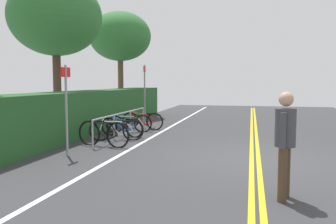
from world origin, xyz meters
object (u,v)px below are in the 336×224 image
Objects in this scene: bicycle_2 at (122,127)px; tree_mid at (55,17)px; bicycle_3 at (129,124)px; bike_rack at (123,118)px; sign_post_near at (66,101)px; bicycle_4 at (142,121)px; tree_far_right at (120,37)px; pedestrian at (285,138)px; bicycle_0 at (103,134)px; bicycle_1 at (117,130)px; sign_post_far at (145,90)px.

tree_mid is at bearing 68.74° from bicycle_2.
bicycle_2 is 0.28× the size of tree_mid.
bike_rack is at bearing -173.87° from bicycle_3.
bicycle_2 is at bearing -3.37° from sign_post_near.
bike_rack is at bearing -49.83° from bicycle_2.
sign_post_near is (-3.34, 0.22, 0.75)m from bike_rack.
tree_far_right is (5.00, 2.78, 3.90)m from bicycle_4.
bicycle_3 is at bearing 6.13° from bike_rack.
pedestrian is (-5.53, -4.79, 0.66)m from bicycle_2.
bicycle_1 is at bearing 1.00° from bicycle_0.
bicycle_1 is at bearing -160.21° from tree_far_right.
tree_mid reaches higher than tree_far_right.
pedestrian is 0.31× the size of tree_far_right.
bicycle_3 is (1.79, 0.22, -0.01)m from bicycle_1.
tree_mid is 1.04× the size of tree_far_right.
sign_post_near is at bearing 165.99° from bicycle_0.
bike_rack is at bearing -177.51° from sign_post_far.
sign_post_far is 4.47m from tree_mid.
bicycle_4 is at bearing 32.12° from pedestrian.
bike_rack is 4.98m from tree_mid.
bicycle_1 is 0.98× the size of bicycle_4.
bicycle_1 is 0.29× the size of tree_mid.
bicycle_4 is 0.67× the size of sign_post_far.
tree_mid is at bearing 32.70° from sign_post_near.
tree_mid reaches higher than bicycle_4.
bicycle_4 reaches higher than bicycle_1.
tree_mid is at bearing 121.28° from sign_post_far.
tree_far_right reaches higher than sign_post_near.
bicycle_0 is 1.04× the size of bicycle_2.
sign_post_far is (8.55, 4.89, 0.54)m from pedestrian.
bicycle_1 is 5.51m from tree_mid.
bicycle_3 is 0.29× the size of tree_far_right.
tree_mid reaches higher than bicycle_2.
bicycle_0 is 1.06× the size of bicycle_3.
tree_mid reaches higher than sign_post_far.
bicycle_0 is at bearing -162.38° from tree_far_right.
bicycle_4 is 1.69m from sign_post_far.
bicycle_4 is at bearing -167.29° from sign_post_far.
bicycle_2 is 8.31m from tree_far_right.
tree_mid is (2.03, 3.24, 3.97)m from bicycle_1.
sign_post_far is at bearing 3.64° from bicycle_1.
bicycle_2 is 5.19m from tree_mid.
bicycle_2 is 0.97× the size of pedestrian.
bicycle_0 is at bearing 51.94° from pedestrian.
tree_far_right is (3.82, 2.52, 2.72)m from sign_post_far.
tree_mid is (1.18, 3.12, 3.69)m from bike_rack.
bicycle_0 is at bearing -175.34° from bicycle_3.
sign_post_near reaches higher than bicycle_3.
bike_rack is 2.10× the size of sign_post_near.
bike_rack is at bearing 7.66° from bicycle_1.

